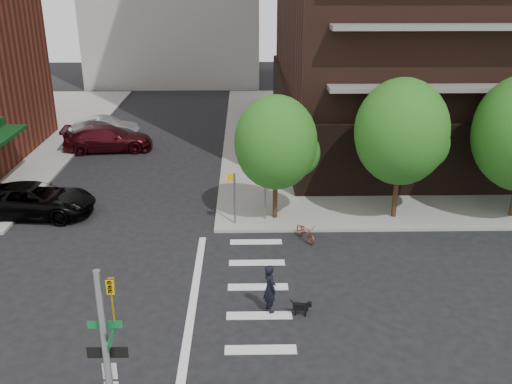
{
  "coord_description": "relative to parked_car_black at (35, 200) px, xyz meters",
  "views": [
    {
      "loc": [
        2.54,
        -17.7,
        11.87
      ],
      "look_at": [
        3.0,
        6.0,
        2.5
      ],
      "focal_mm": 40.0,
      "sensor_mm": 36.0,
      "label": 1
    }
  ],
  "objects": [
    {
      "name": "parked_car_silver",
      "position": [
        0.39,
        14.26,
        -0.05
      ],
      "size": [
        1.85,
        4.83,
        1.57
      ],
      "primitive_type": "imported",
      "rotation": [
        0.0,
        0.0,
        1.53
      ],
      "color": "#A6A7AD",
      "rests_on": "ground"
    },
    {
      "name": "crosswalk",
      "position": [
        10.41,
        -9.32,
        -0.83
      ],
      "size": [
        3.85,
        13.0,
        0.01
      ],
      "color": "silver",
      "rests_on": "ground"
    },
    {
      "name": "sidewalk_ne",
      "position": [
        28.7,
        14.18,
        -0.76
      ],
      "size": [
        39.0,
        33.0,
        0.15
      ],
      "primitive_type": "cube",
      "color": "gray",
      "rests_on": "ground"
    },
    {
      "name": "dog",
      "position": [
        12.75,
        -9.3,
        -0.47
      ],
      "size": [
        0.69,
        0.29,
        0.58
      ],
      "rotation": [
        0.0,
        0.0,
        -0.2
      ],
      "color": "black",
      "rests_on": "ground"
    },
    {
      "name": "tree_b",
      "position": [
        18.2,
        -0.82,
        3.71
      ],
      "size": [
        4.5,
        4.5,
        6.65
      ],
      "color": "#301E11",
      "rests_on": "sidewalk_ne"
    },
    {
      "name": "pedestrian_signal",
      "position": [
        10.52,
        -1.4,
        1.02
      ],
      "size": [
        2.18,
        0.67,
        2.6
      ],
      "color": "slate",
      "rests_on": "sidewalk_ne"
    },
    {
      "name": "tree_a",
      "position": [
        12.2,
        -0.82,
        3.21
      ],
      "size": [
        4.0,
        4.0,
        5.9
      ],
      "color": "#301E11",
      "rests_on": "sidewalk_ne"
    },
    {
      "name": "scooter",
      "position": [
        13.51,
        -3.15,
        -0.42
      ],
      "size": [
        1.17,
        1.68,
        0.84
      ],
      "primitive_type": "imported",
      "rotation": [
        0.0,
        0.0,
        0.43
      ],
      "color": "#9E352B",
      "rests_on": "ground"
    },
    {
      "name": "ground",
      "position": [
        8.2,
        -9.32,
        -0.83
      ],
      "size": [
        120.0,
        120.0,
        0.0
      ],
      "primitive_type": "plane",
      "color": "black",
      "rests_on": "ground"
    },
    {
      "name": "parked_car_maroon",
      "position": [
        1.27,
        11.05,
        0.04
      ],
      "size": [
        2.99,
        6.22,
        1.75
      ],
      "primitive_type": "imported",
      "rotation": [
        0.0,
        0.0,
        1.66
      ],
      "color": "#420D14",
      "rests_on": "ground"
    },
    {
      "name": "parked_car_black",
      "position": [
        0.0,
        0.0,
        0.0
      ],
      "size": [
        3.24,
        6.2,
        1.67
      ],
      "primitive_type": "imported",
      "rotation": [
        0.0,
        0.0,
        1.49
      ],
      "color": "black",
      "rests_on": "ground"
    },
    {
      "name": "dog_walker",
      "position": [
        11.59,
        -8.99,
        0.12
      ],
      "size": [
        0.82,
        0.69,
        1.91
      ],
      "primitive_type": "imported",
      "rotation": [
        0.0,
        0.0,
        1.97
      ],
      "color": "black",
      "rests_on": "ground"
    }
  ]
}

